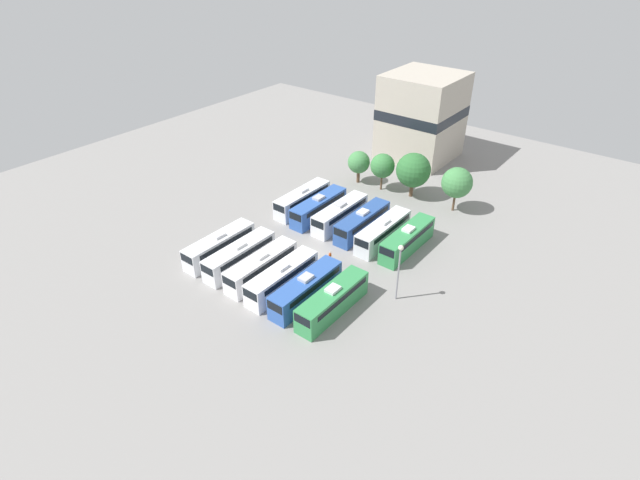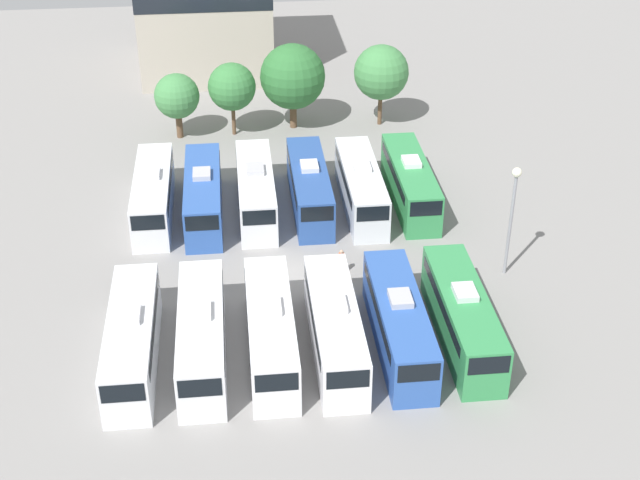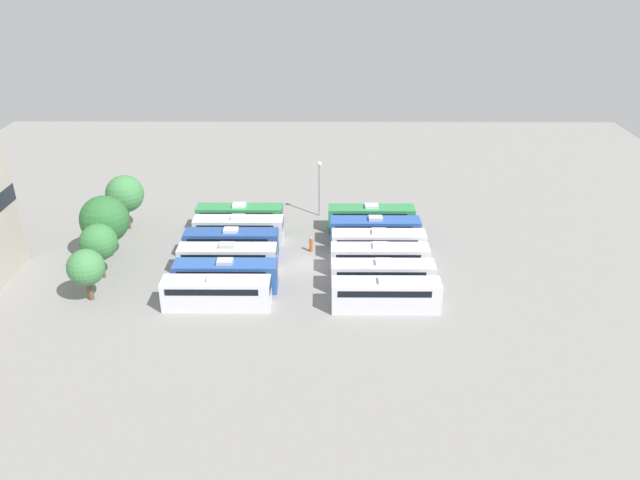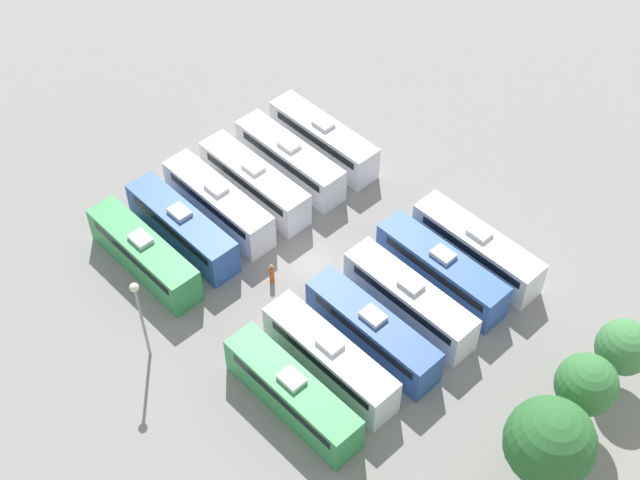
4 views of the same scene
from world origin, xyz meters
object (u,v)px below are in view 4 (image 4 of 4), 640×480
bus_6 (477,248)px  tree_1 (586,385)px  bus_9 (372,330)px  bus_11 (293,393)px  bus_8 (410,299)px  worker_person (272,274)px  tree_0 (624,347)px  bus_3 (219,203)px  bus_7 (441,269)px  bus_5 (144,253)px  bus_0 (324,138)px  bus_10 (330,358)px  bus_4 (182,227)px  tree_2 (550,443)px  bus_1 (290,159)px  light_pole (139,308)px  bus_2 (255,182)px

bus_6 → tree_1: tree_1 is taller
bus_9 → bus_11: (7.17, -0.06, 0.00)m
bus_8 → worker_person: 10.15m
tree_0 → bus_3: bearing=-72.4°
bus_3 → bus_8: bearing=102.3°
bus_7 → bus_6: bearing=173.1°
bus_5 → tree_0: (-16.46, 28.99, 1.91)m
bus_7 → tree_1: 13.78m
bus_0 → worker_person: (12.25, 7.42, -0.83)m
bus_5 → tree_1: tree_1 is taller
bus_10 → tree_1: bearing=123.0°
bus_4 → bus_11: bearing=76.9°
bus_0 → bus_4: bearing=-0.1°
bus_0 → bus_7: bearing=77.0°
bus_5 → bus_6: (-17.85, 16.19, 0.00)m
bus_6 → bus_8: bearing=-0.8°
bus_5 → bus_8: same height
bus_0 → tree_2: 32.30m
bus_4 → tree_0: 31.96m
tree_2 → bus_6: bearing=-128.1°
tree_0 → tree_2: bearing=6.3°
bus_4 → bus_0: bearing=179.9°
tree_1 → bus_5: bearing=-67.6°
bus_6 → tree_2: size_ratio=1.46×
bus_9 → bus_10: (3.60, -0.36, 0.00)m
bus_6 → bus_11: size_ratio=1.00×
bus_9 → bus_0: bearing=-124.2°
bus_1 → light_pole: (18.79, 6.54, 3.37)m
bus_9 → tree_0: size_ratio=1.93×
bus_3 → tree_2: tree_2 is taller
bus_1 → bus_9: 17.97m
bus_1 → bus_5: (14.41, 0.19, 0.00)m
bus_0 → bus_10: size_ratio=1.00×
bus_2 → worker_person: (4.82, 7.42, -0.83)m
bus_9 → tree_1: (-5.03, 12.94, 2.48)m
bus_3 → tree_1: 29.94m
bus_3 → light_pole: light_pole is taller
bus_4 → bus_8: size_ratio=1.00×
bus_0 → tree_0: size_ratio=1.93×
worker_person → light_pole: 11.10m
bus_10 → light_pole: size_ratio=1.42×
bus_0 → bus_11: size_ratio=1.00×
bus_3 → light_pole: (11.56, 6.67, 3.37)m
light_pole → bus_5: bearing=-124.6°
bus_4 → bus_5: (3.62, 0.21, 0.00)m
bus_0 → worker_person: bus_0 is taller
bus_2 → light_pole: size_ratio=1.42×
bus_0 → bus_9: bearing=55.8°
bus_0 → bus_9: same height
bus_2 → tree_1: (-1.34, 29.30, 2.48)m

